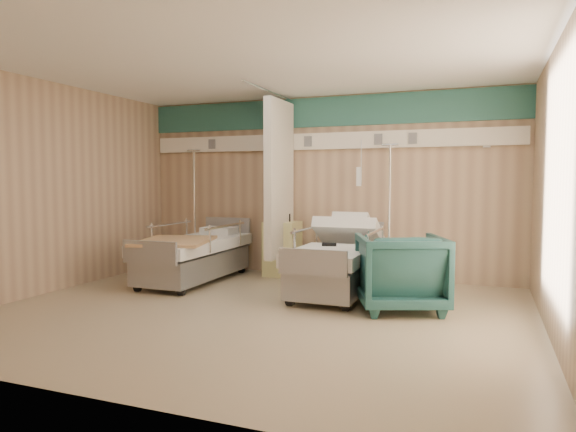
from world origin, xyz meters
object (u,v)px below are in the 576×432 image
at_px(visitor_armchair, 400,272).
at_px(iv_stand_left, 195,246).
at_px(bed_right, 338,269).
at_px(bed_left, 194,260).
at_px(bedside_cabinet, 282,249).
at_px(iv_stand_right, 389,254).

xyz_separation_m(visitor_armchair, iv_stand_left, (-3.59, 1.41, -0.03)).
bearing_deg(bed_right, bed_left, 180.00).
bearing_deg(visitor_armchair, bedside_cabinet, -56.85).
distance_m(bed_left, iv_stand_left, 0.95).
height_order(bed_right, visitor_armchair, visitor_armchair).
relative_size(bedside_cabinet, visitor_armchair, 0.88).
xyz_separation_m(iv_stand_right, iv_stand_left, (-3.18, -0.16, -0.01)).
relative_size(bedside_cabinet, iv_stand_left, 0.43).
xyz_separation_m(bedside_cabinet, visitor_armchair, (2.06, -1.49, 0.02)).
distance_m(bed_left, visitor_armchair, 3.17).
distance_m(bedside_cabinet, visitor_armchair, 2.55).
xyz_separation_m(bed_right, iv_stand_left, (-2.68, 0.81, 0.09)).
bearing_deg(bed_right, bedside_cabinet, 141.95).
bearing_deg(bed_left, visitor_armchair, -10.82).
xyz_separation_m(bedside_cabinet, iv_stand_right, (1.65, 0.07, -0.01)).
xyz_separation_m(bed_right, visitor_armchair, (0.91, -0.59, 0.13)).
bearing_deg(bed_right, iv_stand_right, 62.84).
height_order(bedside_cabinet, visitor_armchair, visitor_armchair).
bearing_deg(bed_left, bedside_cabinet, 40.60).
height_order(bedside_cabinet, iv_stand_right, iv_stand_right).
bearing_deg(iv_stand_left, bed_right, -16.91).
bearing_deg(bed_right, iv_stand_left, 163.09).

